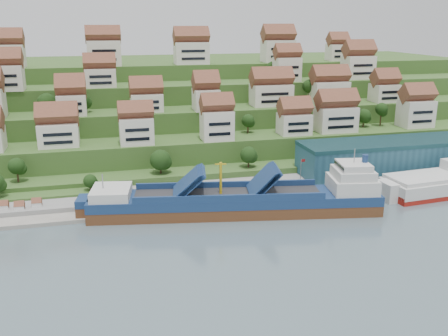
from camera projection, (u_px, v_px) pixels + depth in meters
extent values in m
plane|color=slate|center=(250.00, 211.00, 131.02)|extent=(300.00, 300.00, 0.00)
cube|color=gray|center=(300.00, 184.00, 149.33)|extent=(180.00, 14.00, 2.20)
cube|color=gray|center=(22.00, 213.00, 128.48)|extent=(45.00, 20.00, 1.00)
cube|color=#2D4C1E|center=(191.00, 134.00, 210.45)|extent=(260.00, 128.00, 4.00)
cube|color=#2D4C1E|center=(189.00, 124.00, 214.11)|extent=(260.00, 118.00, 11.00)
cube|color=#2D4C1E|center=(185.00, 113.00, 220.56)|extent=(260.00, 102.00, 18.00)
cube|color=#2D4C1E|center=(182.00, 102.00, 227.01)|extent=(260.00, 86.00, 25.00)
cube|color=#2D4C1E|center=(179.00, 93.00, 234.53)|extent=(260.00, 68.00, 31.00)
cube|color=silver|center=(59.00, 134.00, 152.67)|extent=(11.90, 8.57, 7.13)
cube|color=silver|center=(136.00, 131.00, 154.74)|extent=(10.31, 7.03, 8.33)
cube|color=silver|center=(217.00, 125.00, 160.30)|extent=(9.92, 7.62, 9.46)
cube|color=silver|center=(294.00, 124.00, 168.60)|extent=(10.34, 7.73, 6.96)
cube|color=silver|center=(336.00, 119.00, 172.43)|extent=(13.50, 8.26, 8.59)
cube|color=silver|center=(416.00, 113.00, 180.29)|extent=(11.23, 8.31, 9.61)
cube|color=silver|center=(72.00, 105.00, 164.79)|extent=(9.27, 8.98, 6.78)
cube|color=silver|center=(147.00, 102.00, 171.16)|extent=(10.74, 7.90, 6.10)
cube|color=silver|center=(206.00, 100.00, 173.16)|extent=(8.50, 8.56, 7.31)
cube|color=silver|center=(271.00, 95.00, 182.69)|extent=(14.65, 8.36, 7.76)
cube|color=silver|center=(329.00, 92.00, 188.49)|extent=(13.69, 8.18, 8.13)
cube|color=silver|center=(384.00, 93.00, 191.82)|extent=(9.50, 8.04, 6.71)
cube|color=silver|center=(7.00, 78.00, 169.93)|extent=(10.89, 7.86, 8.58)
cube|color=silver|center=(100.00, 78.00, 179.46)|extent=(10.88, 7.30, 6.60)
cube|color=silver|center=(287.00, 69.00, 196.59)|extent=(9.84, 7.14, 9.23)
cube|color=silver|center=(358.00, 67.00, 204.93)|extent=(11.95, 8.47, 9.32)
cube|color=silver|center=(8.00, 56.00, 188.13)|extent=(11.74, 8.03, 8.46)
cube|color=silver|center=(104.00, 53.00, 194.15)|extent=(12.75, 7.51, 9.71)
cube|color=silver|center=(191.00, 53.00, 202.93)|extent=(13.61, 8.15, 8.74)
cube|color=silver|center=(278.00, 51.00, 213.71)|extent=(13.20, 8.73, 9.11)
cube|color=silver|center=(337.00, 52.00, 221.26)|extent=(8.63, 7.05, 7.05)
ellipsoid|color=#1D3D14|center=(17.00, 166.00, 140.40)|extent=(4.70, 4.70, 4.70)
ellipsoid|color=#1D3D14|center=(249.00, 155.00, 154.74)|extent=(5.22, 5.22, 5.22)
ellipsoid|color=#1D3D14|center=(160.00, 160.00, 148.44)|extent=(6.18, 6.18, 6.18)
ellipsoid|color=#1D3D14|center=(364.00, 116.00, 179.90)|extent=(5.11, 5.11, 5.11)
ellipsoid|color=#1D3D14|center=(381.00, 109.00, 180.87)|extent=(4.52, 4.52, 4.52)
ellipsoid|color=#1D3D14|center=(248.00, 121.00, 170.17)|extent=(4.45, 4.45, 4.45)
ellipsoid|color=#1D3D14|center=(309.00, 86.00, 189.48)|extent=(5.13, 5.13, 5.13)
ellipsoid|color=#1D3D14|center=(47.00, 103.00, 167.60)|extent=(6.41, 6.41, 6.41)
ellipsoid|color=#1D3D14|center=(82.00, 100.00, 168.83)|extent=(5.58, 5.58, 5.58)
ellipsoid|color=#1D3D14|center=(273.00, 68.00, 200.73)|extent=(5.18, 5.18, 5.18)
ellipsoid|color=#1D3D14|center=(285.00, 71.00, 200.23)|extent=(5.08, 5.08, 5.08)
ellipsoid|color=#1D3D14|center=(90.00, 181.00, 137.65)|extent=(3.76, 3.76, 3.76)
cube|color=#255266|center=(393.00, 156.00, 156.94)|extent=(60.00, 15.00, 10.00)
cylinder|color=gray|center=(301.00, 173.00, 142.77)|extent=(0.16, 0.16, 8.00)
cube|color=maroon|center=(303.00, 160.00, 141.89)|extent=(1.20, 0.05, 0.80)
cube|color=white|center=(4.00, 209.00, 126.63)|extent=(2.40, 2.20, 2.20)
cube|color=white|center=(20.00, 209.00, 126.17)|extent=(2.40, 2.20, 2.20)
cube|color=white|center=(37.00, 206.00, 128.50)|extent=(2.40, 2.20, 2.20)
cube|color=#5A331B|center=(235.00, 210.00, 129.11)|extent=(75.22, 23.89, 4.77)
cube|color=navy|center=(236.00, 198.00, 128.23)|extent=(75.24, 24.01, 2.48)
cube|color=silver|center=(111.00, 193.00, 125.28)|extent=(11.24, 12.33, 2.48)
cube|color=#262628|center=(228.00, 194.00, 127.74)|extent=(48.63, 17.67, 0.29)
cube|color=navy|center=(187.00, 183.00, 126.07)|extent=(8.82, 11.58, 6.59)
cube|color=navy|center=(262.00, 181.00, 127.45)|extent=(8.47, 11.52, 6.97)
cylinder|color=gold|center=(221.00, 179.00, 126.42)|extent=(0.77, 0.77, 8.58)
cube|color=silver|center=(352.00, 184.00, 129.58)|extent=(13.12, 12.65, 3.81)
cube|color=silver|center=(353.00, 173.00, 128.72)|extent=(11.05, 11.20, 2.38)
cube|color=silver|center=(354.00, 166.00, 128.15)|extent=(8.97, 9.75, 1.72)
cylinder|color=navy|center=(365.00, 159.00, 127.84)|extent=(1.76, 1.76, 2.10)
cube|color=maroon|center=(438.00, 191.00, 144.20)|extent=(34.06, 14.99, 2.87)
cube|color=silver|center=(439.00, 183.00, 143.52)|extent=(34.08, 15.11, 3.53)
cube|color=silver|center=(440.00, 176.00, 142.89)|extent=(32.31, 13.64, 1.33)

